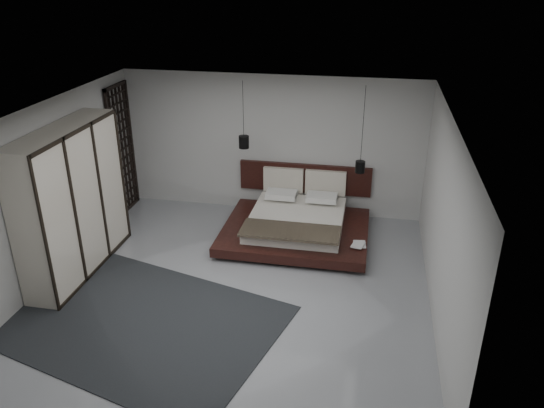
% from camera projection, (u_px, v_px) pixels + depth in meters
% --- Properties ---
extents(floor, '(6.00, 6.00, 0.00)m').
position_uv_depth(floor, '(236.00, 286.00, 8.46)').
color(floor, gray).
rests_on(floor, ground).
extents(ceiling, '(6.00, 6.00, 0.00)m').
position_uv_depth(ceiling, '(231.00, 114.00, 7.30)').
color(ceiling, white).
rests_on(ceiling, wall_back).
extents(wall_back, '(6.00, 0.00, 6.00)m').
position_uv_depth(wall_back, '(272.00, 145.00, 10.56)').
color(wall_back, '#B1B1AF').
rests_on(wall_back, floor).
extents(wall_front, '(6.00, 0.00, 6.00)m').
position_uv_depth(wall_front, '(156.00, 332.00, 5.20)').
color(wall_front, '#B1B1AF').
rests_on(wall_front, floor).
extents(wall_left, '(0.00, 6.00, 6.00)m').
position_uv_depth(wall_left, '(51.00, 192.00, 8.40)').
color(wall_left, '#B1B1AF').
rests_on(wall_left, floor).
extents(wall_right, '(0.00, 6.00, 6.00)m').
position_uv_depth(wall_right, '(443.00, 224.00, 7.36)').
color(wall_right, '#B1B1AF').
rests_on(wall_right, floor).
extents(lattice_screen, '(0.05, 0.90, 2.60)m').
position_uv_depth(lattice_screen, '(123.00, 149.00, 10.62)').
color(lattice_screen, black).
rests_on(lattice_screen, floor).
extents(bed, '(2.65, 2.34, 1.05)m').
position_uv_depth(bed, '(297.00, 222.00, 9.93)').
color(bed, black).
rests_on(bed, floor).
extents(book_lower, '(0.24, 0.30, 0.03)m').
position_uv_depth(book_lower, '(353.00, 244.00, 9.18)').
color(book_lower, '#99724C').
rests_on(book_lower, bed).
extents(book_upper, '(0.26, 0.31, 0.02)m').
position_uv_depth(book_upper, '(352.00, 244.00, 9.15)').
color(book_upper, '#99724C').
rests_on(book_upper, book_lower).
extents(pendant_left, '(0.19, 0.19, 1.26)m').
position_uv_depth(pendant_left, '(244.00, 142.00, 9.92)').
color(pendant_left, black).
rests_on(pendant_left, ceiling).
extents(pendant_right, '(0.18, 0.18, 1.60)m').
position_uv_depth(pendant_right, '(360.00, 166.00, 9.68)').
color(pendant_right, black).
rests_on(pendant_right, ceiling).
extents(wardrobe, '(0.59, 2.49, 2.44)m').
position_uv_depth(wardrobe, '(72.00, 202.00, 8.48)').
color(wardrobe, beige).
rests_on(wardrobe, floor).
extents(rug, '(4.37, 3.62, 0.02)m').
position_uv_depth(rug, '(142.00, 323.00, 7.58)').
color(rug, black).
rests_on(rug, floor).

